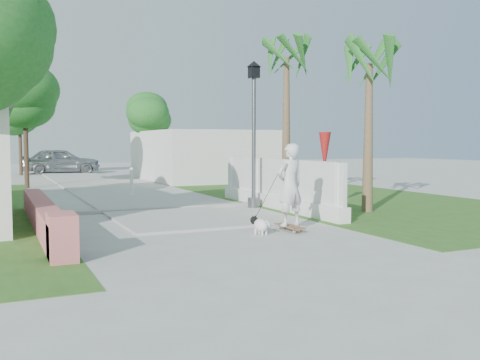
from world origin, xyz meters
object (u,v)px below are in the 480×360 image
bollard (132,181)px  parked_car (61,161)px  dog (260,224)px  patio_umbrella (325,152)px  skateboarder (290,185)px  street_lamp (254,128)px

bollard → parked_car: 16.93m
dog → parked_car: parked_car is taller
patio_umbrella → skateboarder: patio_umbrella is taller
parked_car → street_lamp: bearing=-162.5°
patio_umbrella → skateboarder: bearing=-133.5°
street_lamp → parked_car: street_lamp is taller
street_lamp → skateboarder: size_ratio=2.26×
patio_umbrella → parked_car: 23.02m
skateboarder → parked_car: (-2.04, 25.69, -0.21)m
bollard → dog: bearing=-85.6°
dog → parked_car: (-1.23, 25.81, 0.60)m
dog → skateboarder: bearing=-10.9°
street_lamp → patio_umbrella: street_lamp is taller
skateboarder → bollard: bearing=-90.9°
bollard → parked_car: size_ratio=0.23×
bollard → patio_umbrella: (4.60, -5.50, 1.10)m
bollard → skateboarder: bearing=-80.4°
patio_umbrella → dog: bearing=-139.1°
street_lamp → parked_car: (-3.25, 21.42, -1.61)m
bollard → dog: size_ratio=1.93×
street_lamp → skateboarder: street_lamp is taller
street_lamp → bollard: (-2.70, 4.50, -1.84)m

